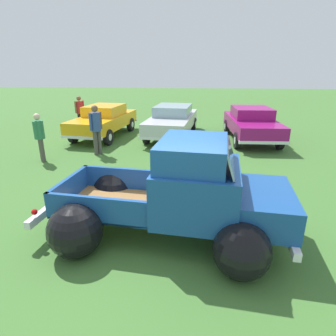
{
  "coord_description": "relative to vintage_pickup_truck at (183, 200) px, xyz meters",
  "views": [
    {
      "loc": [
        0.51,
        -4.81,
        3.11
      ],
      "look_at": [
        0.0,
        1.15,
        0.95
      ],
      "focal_mm": 30.1,
      "sensor_mm": 36.0,
      "label": 1
    }
  ],
  "objects": [
    {
      "name": "spectator_2",
      "position": [
        -5.02,
        4.18,
        0.18
      ],
      "size": [
        0.47,
        0.48,
        1.65
      ],
      "rotation": [
        0.0,
        0.0,
        3.76
      ],
      "color": "#4C4742",
      "rests_on": "ground"
    },
    {
      "name": "spectator_1",
      "position": [
        -3.35,
        5.12,
        0.29
      ],
      "size": [
        0.48,
        0.48,
        1.82
      ],
      "rotation": [
        0.0,
        0.0,
        5.65
      ],
      "color": "#4C4742",
      "rests_on": "ground"
    },
    {
      "name": "show_car_1",
      "position": [
        -0.78,
        8.24,
        0.03
      ],
      "size": [
        2.37,
        4.9,
        1.43
      ],
      "rotation": [
        0.0,
        0.0,
        -1.68
      ],
      "color": "black",
      "rests_on": "ground"
    },
    {
      "name": "vintage_pickup_truck",
      "position": [
        0.0,
        0.0,
        0.0
      ],
      "size": [
        4.8,
        3.17,
        1.96
      ],
      "rotation": [
        0.0,
        0.0,
        -0.11
      ],
      "color": "black",
      "rests_on": "ground"
    },
    {
      "name": "ground_plane",
      "position": [
        -0.39,
        0.04,
        -0.76
      ],
      "size": [
        80.0,
        80.0,
        0.0
      ],
      "primitive_type": "plane",
      "color": "#3D6B2D"
    },
    {
      "name": "lane_cone_0",
      "position": [
        1.14,
        2.14,
        -0.45
      ],
      "size": [
        0.36,
        0.36,
        0.63
      ],
      "color": "black",
      "rests_on": "ground"
    },
    {
      "name": "show_car_2",
      "position": [
        2.74,
        7.84,
        0.03
      ],
      "size": [
        2.02,
        4.44,
        1.43
      ],
      "rotation": [
        0.0,
        0.0,
        -1.53
      ],
      "color": "black",
      "rests_on": "ground"
    },
    {
      "name": "show_car_0",
      "position": [
        -3.96,
        8.02,
        0.02
      ],
      "size": [
        2.35,
        4.6,
        1.43
      ],
      "rotation": [
        0.0,
        0.0,
        -1.7
      ],
      "color": "black",
      "rests_on": "ground"
    },
    {
      "name": "spectator_0",
      "position": [
        -5.63,
        9.39,
        0.22
      ],
      "size": [
        0.48,
        0.48,
        1.71
      ],
      "rotation": [
        0.0,
        0.0,
        2.49
      ],
      "color": "black",
      "rests_on": "ground"
    }
  ]
}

